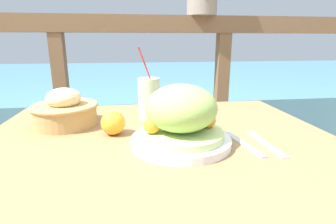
{
  "coord_description": "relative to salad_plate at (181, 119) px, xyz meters",
  "views": [
    {
      "loc": [
        -0.07,
        -0.66,
        0.99
      ],
      "look_at": [
        0.03,
        0.05,
        0.79
      ],
      "focal_mm": 28.0,
      "sensor_mm": 36.0,
      "label": 1
    }
  ],
  "objects": [
    {
      "name": "drink_glass",
      "position": [
        -0.06,
        0.25,
        0.0
      ],
      "size": [
        0.08,
        0.07,
        0.24
      ],
      "color": "beige",
      "rests_on": "patio_table"
    },
    {
      "name": "fork",
      "position": [
        0.16,
        -0.02,
        -0.07
      ],
      "size": [
        0.04,
        0.18,
        0.0
      ],
      "color": "silver",
      "rests_on": "patio_table"
    },
    {
      "name": "salad_plate",
      "position": [
        0.0,
        0.0,
        0.0
      ],
      "size": [
        0.25,
        0.25,
        0.16
      ],
      "color": "white",
      "rests_on": "patio_table"
    },
    {
      "name": "orange_near_basket",
      "position": [
        0.14,
        0.32,
        -0.03
      ],
      "size": [
        0.07,
        0.07,
        0.07
      ],
      "color": "#F9A328",
      "rests_on": "patio_table"
    },
    {
      "name": "orange_near_glass",
      "position": [
        -0.18,
        0.1,
        -0.03
      ],
      "size": [
        0.07,
        0.07,
        0.07
      ],
      "color": "#F9A328",
      "rests_on": "patio_table"
    },
    {
      "name": "patio_table",
      "position": [
        -0.05,
        0.05,
        -0.17
      ],
      "size": [
        0.98,
        0.82,
        0.73
      ],
      "color": "#997047",
      "rests_on": "ground_plane"
    },
    {
      "name": "railing_fence",
      "position": [
        -0.05,
        0.87,
        -0.0
      ],
      "size": [
        2.8,
        0.08,
        1.12
      ],
      "color": "brown",
      "rests_on": "ground_plane"
    },
    {
      "name": "sea_backdrop",
      "position": [
        -0.05,
        3.37,
        -0.54
      ],
      "size": [
        12.0,
        4.0,
        0.52
      ],
      "color": "teal",
      "rests_on": "ground_plane"
    },
    {
      "name": "knife",
      "position": [
        0.22,
        -0.03,
        -0.07
      ],
      "size": [
        0.02,
        0.18,
        0.0
      ],
      "color": "silver",
      "rests_on": "patio_table"
    },
    {
      "name": "bread_basket",
      "position": [
        -0.33,
        0.21,
        -0.02
      ],
      "size": [
        0.2,
        0.2,
        0.12
      ],
      "color": "tan",
      "rests_on": "patio_table"
    }
  ]
}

